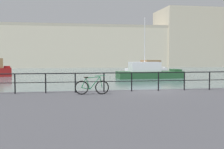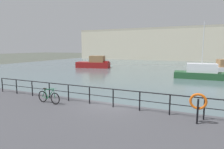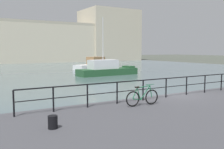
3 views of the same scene
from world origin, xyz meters
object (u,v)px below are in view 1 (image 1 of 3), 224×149
moored_cabin_cruiser (148,69)px  moored_green_narrowboat (149,72)px  harbor_building (112,45)px  parked_bicycle (92,87)px

moored_cabin_cruiser → moored_green_narrowboat: 9.90m
harbor_building → moored_green_narrowboat: bearing=-93.2°
harbor_building → moored_cabin_cruiser: harbor_building is taller
parked_bicycle → moored_green_narrowboat: bearing=68.8°
harbor_building → moored_green_narrowboat: 40.69m
harbor_building → parked_bicycle: 61.05m
moored_cabin_cruiser → moored_green_narrowboat: bearing=-123.3°
harbor_building → moored_cabin_cruiser: size_ratio=10.68×
harbor_building → parked_bicycle: bearing=-100.7°
harbor_building → parked_bicycle: size_ratio=41.54×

